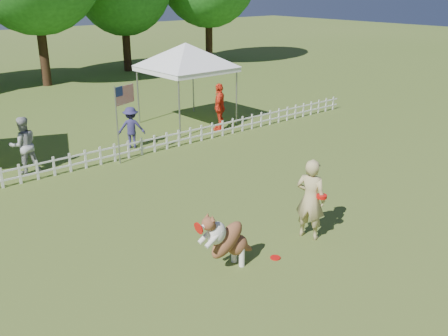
{
  "coord_description": "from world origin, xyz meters",
  "views": [
    {
      "loc": [
        -7.24,
        -6.9,
        5.38
      ],
      "look_at": [
        0.16,
        2.0,
        1.1
      ],
      "focal_mm": 40.0,
      "sensor_mm": 36.0,
      "label": 1
    }
  ],
  "objects_px": {
    "handler": "(310,199)",
    "dog": "(228,239)",
    "canopy_tent_right": "(187,85)",
    "spectator_a": "(24,145)",
    "frisbee_on_turf": "(275,258)",
    "flag_pole": "(117,126)",
    "spectator_c": "(220,107)",
    "spectator_b": "(131,127)"
  },
  "relations": [
    {
      "from": "canopy_tent_right",
      "to": "flag_pole",
      "type": "height_order",
      "value": "canopy_tent_right"
    },
    {
      "from": "spectator_a",
      "to": "spectator_b",
      "type": "relative_size",
      "value": 1.2
    },
    {
      "from": "spectator_a",
      "to": "spectator_c",
      "type": "relative_size",
      "value": 0.94
    },
    {
      "from": "canopy_tent_right",
      "to": "spectator_a",
      "type": "distance_m",
      "value": 7.23
    },
    {
      "from": "dog",
      "to": "spectator_c",
      "type": "bearing_deg",
      "value": 50.74
    },
    {
      "from": "spectator_a",
      "to": "spectator_b",
      "type": "xyz_separation_m",
      "value": [
        3.7,
        0.09,
        -0.14
      ]
    },
    {
      "from": "dog",
      "to": "spectator_a",
      "type": "distance_m",
      "value": 8.19
    },
    {
      "from": "frisbee_on_turf",
      "to": "canopy_tent_right",
      "type": "distance_m",
      "value": 11.11
    },
    {
      "from": "handler",
      "to": "flag_pole",
      "type": "height_order",
      "value": "flag_pole"
    },
    {
      "from": "canopy_tent_right",
      "to": "spectator_c",
      "type": "bearing_deg",
      "value": -75.77
    },
    {
      "from": "dog",
      "to": "canopy_tent_right",
      "type": "distance_m",
      "value": 11.24
    },
    {
      "from": "handler",
      "to": "dog",
      "type": "distance_m",
      "value": 2.29
    },
    {
      "from": "handler",
      "to": "spectator_a",
      "type": "bearing_deg",
      "value": 2.56
    },
    {
      "from": "dog",
      "to": "spectator_b",
      "type": "bearing_deg",
      "value": 71.85
    },
    {
      "from": "spectator_b",
      "to": "flag_pole",
      "type": "bearing_deg",
      "value": 77.24
    },
    {
      "from": "frisbee_on_turf",
      "to": "spectator_b",
      "type": "distance_m",
      "value": 8.69
    },
    {
      "from": "handler",
      "to": "spectator_c",
      "type": "distance_m",
      "value": 9.07
    },
    {
      "from": "canopy_tent_right",
      "to": "handler",
      "type": "bearing_deg",
      "value": -111.8
    },
    {
      "from": "canopy_tent_right",
      "to": "flag_pole",
      "type": "relative_size",
      "value": 1.28
    },
    {
      "from": "frisbee_on_turf",
      "to": "flag_pole",
      "type": "bearing_deg",
      "value": 87.08
    },
    {
      "from": "dog",
      "to": "spectator_b",
      "type": "xyz_separation_m",
      "value": [
        2.54,
        8.19,
        0.06
      ]
    },
    {
      "from": "handler",
      "to": "dog",
      "type": "height_order",
      "value": "handler"
    },
    {
      "from": "handler",
      "to": "canopy_tent_right",
      "type": "height_order",
      "value": "canopy_tent_right"
    },
    {
      "from": "handler",
      "to": "spectator_b",
      "type": "relative_size",
      "value": 1.29
    },
    {
      "from": "handler",
      "to": "dog",
      "type": "xyz_separation_m",
      "value": [
        -2.27,
        0.13,
        -0.27
      ]
    },
    {
      "from": "dog",
      "to": "spectator_a",
      "type": "relative_size",
      "value": 0.76
    },
    {
      "from": "frisbee_on_turf",
      "to": "spectator_c",
      "type": "distance_m",
      "value": 9.9
    },
    {
      "from": "spectator_b",
      "to": "spectator_c",
      "type": "bearing_deg",
      "value": -152.47
    },
    {
      "from": "flag_pole",
      "to": "spectator_c",
      "type": "height_order",
      "value": "flag_pole"
    },
    {
      "from": "flag_pole",
      "to": "spectator_c",
      "type": "bearing_deg",
      "value": -10.22
    },
    {
      "from": "handler",
      "to": "flag_pole",
      "type": "distance_m",
      "value": 7.17
    },
    {
      "from": "frisbee_on_turf",
      "to": "canopy_tent_right",
      "type": "height_order",
      "value": "canopy_tent_right"
    },
    {
      "from": "frisbee_on_turf",
      "to": "flag_pole",
      "type": "xyz_separation_m",
      "value": [
        0.37,
        7.31,
        1.23
      ]
    },
    {
      "from": "frisbee_on_turf",
      "to": "spectator_c",
      "type": "xyz_separation_m",
      "value": [
        5.3,
        8.32,
        0.91
      ]
    },
    {
      "from": "frisbee_on_turf",
      "to": "spectator_b",
      "type": "relative_size",
      "value": 0.15
    },
    {
      "from": "spectator_c",
      "to": "spectator_b",
      "type": "bearing_deg",
      "value": -42.9
    },
    {
      "from": "spectator_a",
      "to": "flag_pole",
      "type": "bearing_deg",
      "value": 160.86
    },
    {
      "from": "frisbee_on_turf",
      "to": "spectator_a",
      "type": "relative_size",
      "value": 0.13
    },
    {
      "from": "canopy_tent_right",
      "to": "spectator_a",
      "type": "bearing_deg",
      "value": -169.82
    },
    {
      "from": "spectator_b",
      "to": "frisbee_on_turf",
      "type": "bearing_deg",
      "value": 110.55
    },
    {
      "from": "spectator_b",
      "to": "spectator_c",
      "type": "height_order",
      "value": "spectator_c"
    },
    {
      "from": "dog",
      "to": "spectator_c",
      "type": "relative_size",
      "value": 0.72
    }
  ]
}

